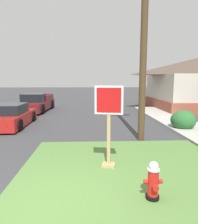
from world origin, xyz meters
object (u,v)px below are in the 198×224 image
manhole_cover (84,155)px  stop_sign (109,127)px  utility_pole (145,13)px  fire_hydrant (153,182)px  parked_sedan_red (11,117)px  pickup_truck_maroon (36,104)px

manhole_cover → stop_sign: bearing=-57.9°
utility_pole → fire_hydrant: bearing=-101.0°
manhole_cover → parked_sedan_red: bearing=131.0°
stop_sign → pickup_truck_maroon: size_ratio=0.43×
fire_hydrant → stop_sign: size_ratio=0.35×
manhole_cover → utility_pole: utility_pole is taller
parked_sedan_red → pickup_truck_maroon: 5.74m
fire_hydrant → pickup_truck_maroon: pickup_truck_maroon is taller
parked_sedan_red → fire_hydrant: bearing=-53.5°
stop_sign → parked_sedan_red: 7.68m
fire_hydrant → utility_pole: bearing=79.0°
stop_sign → pickup_truck_maroon: stop_sign is taller
stop_sign → parked_sedan_red: (-4.86, 5.91, -0.68)m
parked_sedan_red → pickup_truck_maroon: bearing=91.0°
stop_sign → manhole_cover: 1.84m
manhole_cover → parked_sedan_red: 6.30m
fire_hydrant → utility_pole: 6.54m
parked_sedan_red → utility_pole: size_ratio=0.43×
parked_sedan_red → pickup_truck_maroon: size_ratio=0.80×
stop_sign → utility_pole: utility_pole is taller
parked_sedan_red → utility_pole: 8.49m
parked_sedan_red → pickup_truck_maroon: pickup_truck_maroon is taller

